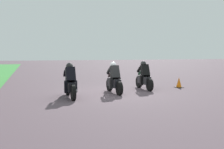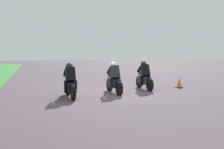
# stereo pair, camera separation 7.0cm
# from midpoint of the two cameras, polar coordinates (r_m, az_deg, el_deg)

# --- Properties ---
(ground_plane) EXTENTS (120.00, 120.00, 0.00)m
(ground_plane) POSITION_cam_midpoint_polar(r_m,az_deg,el_deg) (12.26, -0.50, -4.17)
(ground_plane) COLOR #56454E
(rider_lane_a) EXTENTS (2.04, 0.54, 1.51)m
(rider_lane_a) POSITION_cam_midpoint_polar(r_m,az_deg,el_deg) (13.48, 7.16, -0.72)
(rider_lane_a) COLOR black
(rider_lane_a) RESTS_ON ground_plane
(rider_lane_b) EXTENTS (2.04, 0.54, 1.51)m
(rider_lane_b) POSITION_cam_midpoint_polar(r_m,az_deg,el_deg) (12.10, 0.32, -1.31)
(rider_lane_b) COLOR black
(rider_lane_b) RESTS_ON ground_plane
(rider_lane_c) EXTENTS (2.04, 0.54, 1.51)m
(rider_lane_c) POSITION_cam_midpoint_polar(r_m,az_deg,el_deg) (11.01, -9.65, -1.99)
(rider_lane_c) COLOR black
(rider_lane_c) RESTS_ON ground_plane
(traffic_cone) EXTENTS (0.40, 0.40, 0.58)m
(traffic_cone) POSITION_cam_midpoint_polar(r_m,az_deg,el_deg) (14.57, 14.83, -1.83)
(traffic_cone) COLOR black
(traffic_cone) RESTS_ON ground_plane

